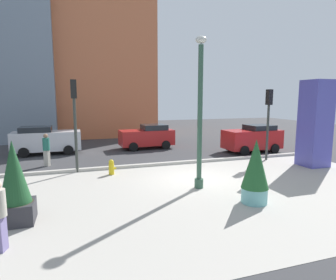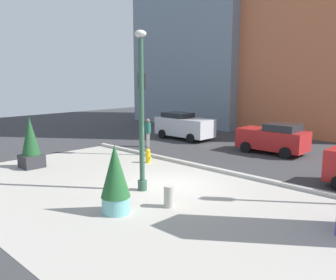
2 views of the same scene
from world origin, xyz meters
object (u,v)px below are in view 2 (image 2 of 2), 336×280
object	(u,v)px
fire_hydrant	(148,156)
pedestrian_on_sidewalk	(148,131)
potted_plant_near_left	(115,179)
car_curb_west	(273,138)
car_passing_lane	(184,126)
traffic_light_far_side	(142,100)
concrete_bollard	(169,197)
potted_plant_by_pillar	(31,144)
lamp_post	(141,115)

from	to	relation	value
fire_hydrant	pedestrian_on_sidewalk	world-z (taller)	pedestrian_on_sidewalk
potted_plant_near_left	car_curb_west	bearing A→B (deg)	94.11
potted_plant_near_left	fire_hydrant	xyz separation A→B (m)	(-4.33, 5.42, -0.79)
potted_plant_near_left	car_passing_lane	distance (m)	14.35
traffic_light_far_side	pedestrian_on_sidewalk	xyz separation A→B (m)	(-1.54, 1.85, -2.08)
traffic_light_far_side	car_curb_west	distance (m)	7.84
car_curb_west	concrete_bollard	bearing A→B (deg)	-80.58
car_curb_west	potted_plant_by_pillar	bearing A→B (deg)	-121.31
potted_plant_by_pillar	car_passing_lane	bearing A→B (deg)	90.44
potted_plant_near_left	car_curb_west	size ratio (longest dim) A/B	0.58
fire_hydrant	car_passing_lane	bearing A→B (deg)	117.50
concrete_bollard	pedestrian_on_sidewalk	xyz separation A→B (m)	(-8.32, 6.71, 0.63)
pedestrian_on_sidewalk	traffic_light_far_side	bearing A→B (deg)	-50.09
lamp_post	pedestrian_on_sidewalk	world-z (taller)	lamp_post
concrete_bollard	car_passing_lane	size ratio (longest dim) A/B	0.18
lamp_post	car_passing_lane	bearing A→B (deg)	123.89
fire_hydrant	car_passing_lane	size ratio (longest dim) A/B	0.18
potted_plant_near_left	potted_plant_by_pillar	distance (m)	7.74
lamp_post	car_passing_lane	size ratio (longest dim) A/B	1.42
car_curb_west	lamp_post	bearing A→B (deg)	-91.68
concrete_bollard	traffic_light_far_side	bearing A→B (deg)	144.32
potted_plant_near_left	lamp_post	bearing A→B (deg)	117.84
lamp_post	pedestrian_on_sidewalk	size ratio (longest dim) A/B	3.38
concrete_bollard	traffic_light_far_side	world-z (taller)	traffic_light_far_side
traffic_light_far_side	potted_plant_near_left	bearing A→B (deg)	-47.55
car_curb_west	pedestrian_on_sidewalk	world-z (taller)	pedestrian_on_sidewalk
concrete_bollard	potted_plant_near_left	bearing A→B (deg)	-118.55
traffic_light_far_side	car_curb_west	xyz separation A→B (m)	(5.05, 5.58, -2.20)
potted_plant_near_left	pedestrian_on_sidewalk	size ratio (longest dim) A/B	1.28
potted_plant_by_pillar	car_curb_west	world-z (taller)	potted_plant_by_pillar
traffic_light_far_side	potted_plant_by_pillar	bearing A→B (deg)	-107.55
potted_plant_near_left	pedestrian_on_sidewalk	distance (m)	11.17
traffic_light_far_side	car_passing_lane	bearing A→B (deg)	108.51
potted_plant_by_pillar	fire_hydrant	world-z (taller)	potted_plant_by_pillar
potted_plant_by_pillar	traffic_light_far_side	distance (m)	6.22
fire_hydrant	car_curb_west	size ratio (longest dim) A/B	0.19
potted_plant_near_left	fire_hydrant	distance (m)	6.99
fire_hydrant	concrete_bollard	world-z (taller)	same
concrete_bollard	car_passing_lane	distance (m)	13.59
concrete_bollard	fire_hydrant	bearing A→B (deg)	143.63
potted_plant_near_left	traffic_light_far_side	size ratio (longest dim) A/B	0.50
potted_plant_by_pillar	car_passing_lane	distance (m)	11.25
potted_plant_near_left	car_passing_lane	xyz separation A→B (m)	(-7.78, 12.06, -0.21)
lamp_post	traffic_light_far_side	world-z (taller)	lamp_post
potted_plant_by_pillar	potted_plant_near_left	bearing A→B (deg)	-6.03
lamp_post	potted_plant_near_left	size ratio (longest dim) A/B	2.65
fire_hydrant	lamp_post	bearing A→B (deg)	-45.54
car_passing_lane	traffic_light_far_side	bearing A→B (deg)	-71.49
concrete_bollard	pedestrian_on_sidewalk	bearing A→B (deg)	141.11
potted_plant_near_left	potted_plant_by_pillar	world-z (taller)	potted_plant_by_pillar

